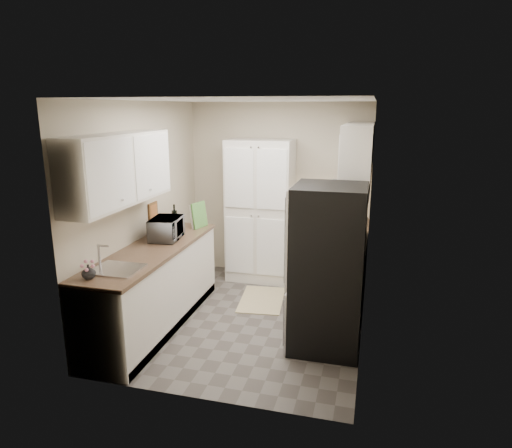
# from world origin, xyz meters

# --- Properties ---
(ground) EXTENTS (3.20, 3.20, 0.00)m
(ground) POSITION_xyz_m (0.00, 0.00, 0.00)
(ground) COLOR #56514C
(ground) RESTS_ON ground
(room_shell) EXTENTS (2.64, 3.24, 2.52)m
(room_shell) POSITION_xyz_m (-0.02, -0.01, 1.63)
(room_shell) COLOR #C0B59B
(room_shell) RESTS_ON ground
(pantry_cabinet) EXTENTS (0.90, 0.55, 2.00)m
(pantry_cabinet) POSITION_xyz_m (-0.20, 1.32, 1.00)
(pantry_cabinet) COLOR silver
(pantry_cabinet) RESTS_ON ground
(base_cabinet_left) EXTENTS (0.60, 2.30, 0.88)m
(base_cabinet_left) POSITION_xyz_m (-0.99, -0.43, 0.44)
(base_cabinet_left) COLOR silver
(base_cabinet_left) RESTS_ON ground
(countertop_left) EXTENTS (0.63, 2.33, 0.04)m
(countertop_left) POSITION_xyz_m (-0.99, -0.43, 0.90)
(countertop_left) COLOR brown
(countertop_left) RESTS_ON base_cabinet_left
(base_cabinet_right) EXTENTS (0.60, 0.80, 0.88)m
(base_cabinet_right) POSITION_xyz_m (0.99, 1.19, 0.44)
(base_cabinet_right) COLOR silver
(base_cabinet_right) RESTS_ON ground
(countertop_right) EXTENTS (0.63, 0.83, 0.04)m
(countertop_right) POSITION_xyz_m (0.99, 1.19, 0.90)
(countertop_right) COLOR brown
(countertop_right) RESTS_ON base_cabinet_right
(electric_range) EXTENTS (0.71, 0.78, 1.13)m
(electric_range) POSITION_xyz_m (0.97, 0.39, 0.48)
(electric_range) COLOR #B7B7BC
(electric_range) RESTS_ON ground
(refrigerator) EXTENTS (0.70, 0.72, 1.70)m
(refrigerator) POSITION_xyz_m (0.94, -0.41, 0.85)
(refrigerator) COLOR #B7B7BC
(refrigerator) RESTS_ON ground
(microwave) EXTENTS (0.38, 0.50, 0.26)m
(microwave) POSITION_xyz_m (-0.99, -0.07, 1.05)
(microwave) COLOR #BAB9BE
(microwave) RESTS_ON countertop_left
(wine_bottle) EXTENTS (0.07, 0.07, 0.27)m
(wine_bottle) POSITION_xyz_m (-1.14, 0.50, 1.05)
(wine_bottle) COLOR black
(wine_bottle) RESTS_ON countertop_left
(flower_vase) EXTENTS (0.15, 0.15, 0.13)m
(flower_vase) POSITION_xyz_m (-1.11, -1.42, 0.99)
(flower_vase) COLOR silver
(flower_vase) RESTS_ON countertop_left
(cutting_board) EXTENTS (0.09, 0.26, 0.33)m
(cutting_board) POSITION_xyz_m (-0.81, 0.54, 1.09)
(cutting_board) COLOR #4F8D3D
(cutting_board) RESTS_ON countertop_left
(toaster_oven) EXTENTS (0.30, 0.36, 0.19)m
(toaster_oven) POSITION_xyz_m (1.02, 1.19, 1.02)
(toaster_oven) COLOR #B7B7BB
(toaster_oven) RESTS_ON countertop_right
(fruit_basket) EXTENTS (0.29, 0.29, 0.11)m
(fruit_basket) POSITION_xyz_m (1.03, 1.18, 1.17)
(fruit_basket) COLOR #EE9F00
(fruit_basket) RESTS_ON toaster_oven
(kitchen_mat) EXTENTS (0.63, 0.92, 0.01)m
(kitchen_mat) POSITION_xyz_m (0.02, 0.54, 0.01)
(kitchen_mat) COLOR #CAB886
(kitchen_mat) RESTS_ON ground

